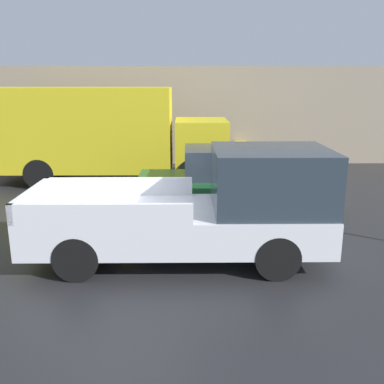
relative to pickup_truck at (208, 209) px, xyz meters
The scene contains 6 objects.
ground_plane 2.17m from the pickup_truck, 169.53° to the left, with size 60.00×60.00×0.00m, color #232326.
building_wall 10.10m from the pickup_truck, 100.78° to the left, with size 28.00×0.15×3.94m.
pickup_truck is the anchor object (origin of this frame).
car 3.09m from the pickup_truck, 75.58° to the left, with size 4.78×1.83×1.74m.
delivery_truck 7.48m from the pickup_truck, 116.63° to the left, with size 7.88×2.34×3.17m.
newspaper_box 9.73m from the pickup_truck, 79.36° to the left, with size 0.45×0.40×0.98m.
Camera 1 is at (1.49, -8.20, 3.44)m, focal length 40.00 mm.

